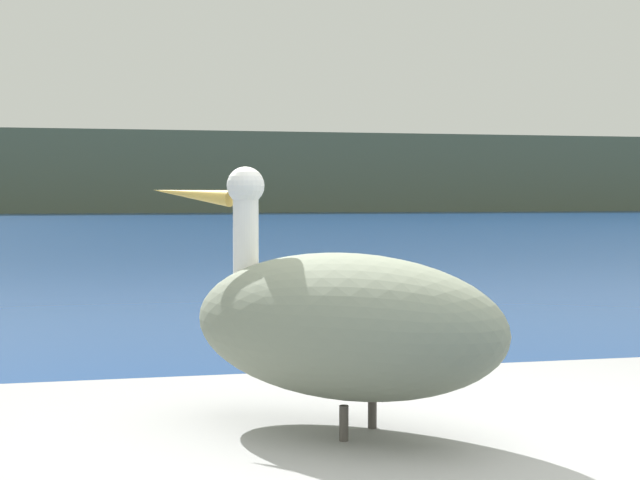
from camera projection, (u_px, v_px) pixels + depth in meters
hillside_backdrop at (133, 173)px, 73.20m from camera, size 140.00×10.50×6.18m
pelican at (341, 323)px, 3.05m from camera, size 1.21×1.19×0.88m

